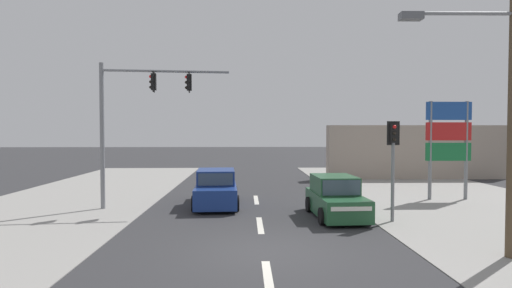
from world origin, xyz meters
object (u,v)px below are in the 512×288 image
Objects in this scene: hatchback_oncoming_mid at (336,198)px; pedestal_signal_right_kerb at (393,154)px; utility_pole_foreground_right at (508,75)px; sedan_oncoming_near at (216,189)px; traffic_signal_mast at (134,108)px; shopping_plaza_sign at (448,136)px.

pedestal_signal_right_kerb is at bearing -24.79° from hatchback_oncoming_mid.
utility_pole_foreground_right is 1.97× the size of sedan_oncoming_near.
utility_pole_foreground_right is at bearing -43.27° from sedan_oncoming_near.
shopping_plaza_sign is (14.03, 1.70, -1.16)m from traffic_signal_mast.
utility_pole_foreground_right is 2.30× the size of hatchback_oncoming_mid.
utility_pole_foreground_right reaches higher than traffic_signal_mast.
traffic_signal_mast reaches higher than sedan_oncoming_near.
traffic_signal_mast is 8.87m from hatchback_oncoming_mid.
utility_pole_foreground_right is 13.05m from traffic_signal_mast.
sedan_oncoming_near is 1.17× the size of hatchback_oncoming_mid.
pedestal_signal_right_kerb is 0.96× the size of hatchback_oncoming_mid.
traffic_signal_mast is 1.62× the size of hatchback_oncoming_mid.
sedan_oncoming_near is 5.25m from hatchback_oncoming_mid.
utility_pole_foreground_right is 4.81m from pedestal_signal_right_kerb.
pedestal_signal_right_kerb is 0.82× the size of sedan_oncoming_near.
hatchback_oncoming_mid is (-6.08, -3.59, -2.28)m from shopping_plaza_sign.
pedestal_signal_right_kerb is at bearing -15.61° from traffic_signal_mast.
traffic_signal_mast is 1.39× the size of sedan_oncoming_near.
pedestal_signal_right_kerb is 6.16m from shopping_plaza_sign.
shopping_plaza_sign is at bearing 6.00° from sedan_oncoming_near.
shopping_plaza_sign is 1.06× the size of sedan_oncoming_near.
traffic_signal_mast is at bearing 148.62° from utility_pole_foreground_right.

